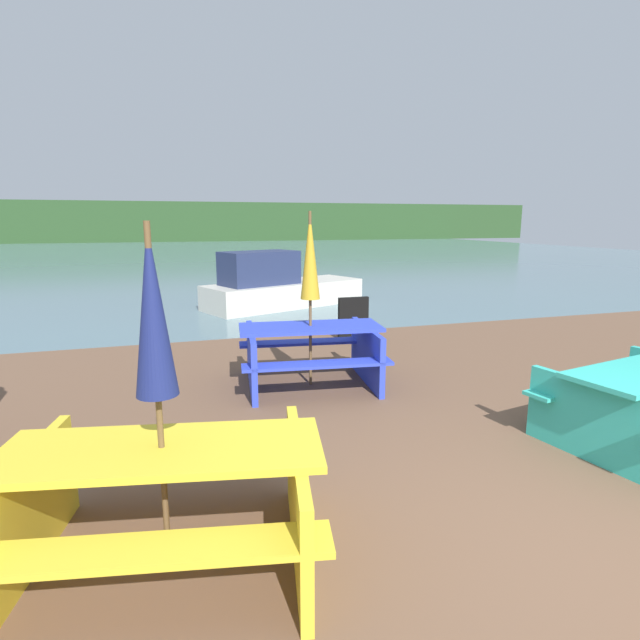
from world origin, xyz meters
TOP-DOWN VIEW (x-y plane):
  - water at (0.00, 31.88)m, footprint 60.00×50.00m
  - far_treeline at (0.00, 51.88)m, footprint 80.00×1.60m
  - picnic_table_yellow at (-2.69, 1.02)m, footprint 2.11×1.71m
  - picnic_table_blue at (-0.92, 4.01)m, footprint 1.91×1.58m
  - umbrella_gold at (-0.92, 4.01)m, footprint 0.24×0.24m
  - umbrella_navy at (-2.69, 1.02)m, footprint 0.24×0.24m
  - boat at (-0.03, 9.94)m, footprint 4.19×2.73m
  - signboard at (0.51, 6.21)m, footprint 0.55×0.08m

SIDE VIEW (x-z plane):
  - water at x=0.00m, z-range 0.00..0.00m
  - signboard at x=0.51m, z-range 0.00..0.75m
  - picnic_table_blue at x=-0.92m, z-range 0.08..0.85m
  - picnic_table_yellow at x=-2.69m, z-range 0.09..0.84m
  - boat at x=-0.03m, z-range -0.19..1.18m
  - umbrella_navy at x=-2.69m, z-range 0.51..2.58m
  - umbrella_gold at x=-0.92m, z-range 0.53..2.71m
  - far_treeline at x=0.00m, z-range 0.00..4.00m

